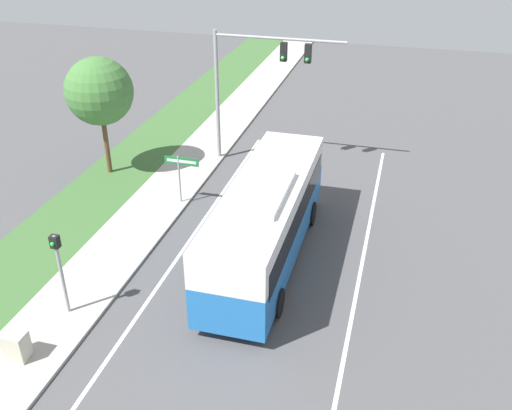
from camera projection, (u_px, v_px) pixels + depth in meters
name	position (u px, v px, depth m)	size (l,w,h in m)	color
ground_plane	(247.00, 310.00, 20.08)	(80.00, 80.00, 0.00)	#4C4C4F
sidewalk	(89.00, 281.00, 21.48)	(2.80, 80.00, 0.12)	#ADA89E
grass_verge	(16.00, 268.00, 22.22)	(3.60, 80.00, 0.10)	#3D6633
lane_divider_near	(153.00, 293.00, 20.91)	(0.14, 30.00, 0.01)	silver
lane_divider_far	(350.00, 328.00, 19.25)	(0.14, 30.00, 0.01)	silver
bus	(266.00, 217.00, 21.86)	(2.77, 10.25, 3.59)	#236BB7
signal_gantry	(253.00, 72.00, 28.46)	(6.62, 0.41, 6.92)	#939399
pedestrian_signal	(59.00, 262.00, 18.85)	(0.28, 0.34, 3.21)	#939399
street_sign	(181.00, 170.00, 25.93)	(1.64, 0.08, 2.45)	#939399
utility_cabinet	(16.00, 346.00, 17.67)	(0.71, 0.54, 0.95)	#B7B29E
roadside_tree	(99.00, 92.00, 27.49)	(3.30, 3.30, 5.96)	brown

